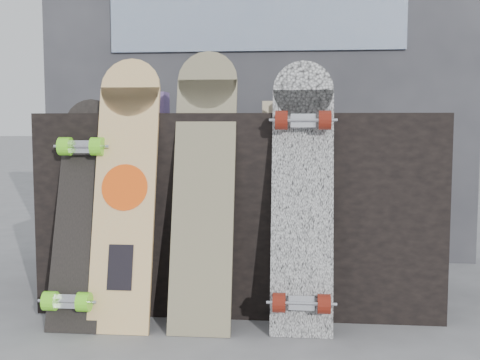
# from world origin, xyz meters

# --- Properties ---
(ground) EXTENTS (60.00, 60.00, 0.00)m
(ground) POSITION_xyz_m (0.00, 0.00, 0.00)
(ground) COLOR slate
(ground) RESTS_ON ground
(vendor_table) EXTENTS (1.60, 0.60, 0.80)m
(vendor_table) POSITION_xyz_m (0.00, 0.50, 0.40)
(vendor_table) COLOR black
(vendor_table) RESTS_ON ground
(booth) EXTENTS (2.40, 0.22, 2.20)m
(booth) POSITION_xyz_m (0.00, 1.35, 1.10)
(booth) COLOR #323237
(booth) RESTS_ON ground
(merch_box_purple) EXTENTS (0.18, 0.12, 0.10)m
(merch_box_purple) POSITION_xyz_m (-0.45, 0.62, 0.85)
(merch_box_purple) COLOR #513D7D
(merch_box_purple) RESTS_ON vendor_table
(merch_box_small) EXTENTS (0.14, 0.14, 0.12)m
(merch_box_small) POSITION_xyz_m (0.29, 0.51, 0.86)
(merch_box_small) COLOR #513D7D
(merch_box_small) RESTS_ON vendor_table
(merch_box_flat) EXTENTS (0.22, 0.10, 0.06)m
(merch_box_flat) POSITION_xyz_m (0.18, 0.69, 0.83)
(merch_box_flat) COLOR #D1B78C
(merch_box_flat) RESTS_ON vendor_table
(longboard_geisha) EXTENTS (0.23, 0.27, 1.01)m
(longboard_geisha) POSITION_xyz_m (-0.41, 0.13, 0.53)
(longboard_geisha) COLOR #CDBC8A
(longboard_geisha) RESTS_ON ground
(longboard_celtic) EXTENTS (0.23, 0.29, 1.04)m
(longboard_celtic) POSITION_xyz_m (-0.11, 0.15, 0.55)
(longboard_celtic) COLOR #CCBF8B
(longboard_celtic) RESTS_ON ground
(longboard_cascadia) EXTENTS (0.23, 0.28, 1.00)m
(longboard_cascadia) POSITION_xyz_m (0.25, 0.12, 0.51)
(longboard_cascadia) COLOR white
(longboard_cascadia) RESTS_ON ground
(skateboard_dark) EXTENTS (0.20, 0.35, 0.86)m
(skateboard_dark) POSITION_xyz_m (-0.58, 0.12, 0.44)
(skateboard_dark) COLOR black
(skateboard_dark) RESTS_ON ground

